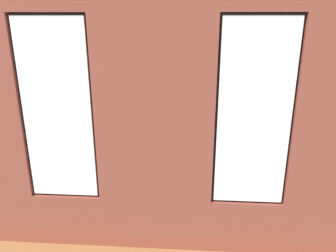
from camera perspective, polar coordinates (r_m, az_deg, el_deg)
The scene contains 16 objects.
ground_plane at distance 6.84m, azimuth 0.21°, elevation -6.65°, with size 7.26×5.95×0.10m, color brown.
brick_wall_with_windows at distance 3.83m, azimuth -2.39°, elevation -1.03°, with size 6.66×0.30×3.22m.
couch_by_window at distance 4.95m, azimuth -1.94°, elevation -12.18°, with size 1.72×0.87×0.80m.
couch_left at distance 6.67m, azimuth 23.22°, elevation -5.34°, with size 0.87×1.96×0.80m.
coffee_table at distance 6.77m, azimuth 0.38°, elevation -2.87°, with size 1.22×0.71×0.45m.
cup_ceramic at distance 6.66m, azimuth -2.83°, elevation -2.19°, with size 0.09×0.09×0.11m, color #B23D38.
candle_jar at distance 6.82m, azimuth -0.85°, elevation -1.67°, with size 0.08×0.08×0.10m, color #B7333D.
remote_black at distance 6.85m, azimuth 3.26°, elevation -1.99°, with size 0.05×0.17×0.02m, color black.
remote_silver at distance 6.64m, azimuth 1.11°, elevation -2.63°, with size 0.05×0.17×0.02m, color #B2B2B7.
media_console at distance 7.18m, azimuth -24.54°, elevation -4.34°, with size 0.94×0.42×0.54m, color black.
tv_flatscreen at distance 6.98m, azimuth -25.22°, elevation 0.57°, with size 1.05×0.20×0.75m.
papasan_chair at distance 8.37m, azimuth -1.90°, elevation 1.75°, with size 1.10×1.10×0.69m.
potted_plant_between_couches at distance 4.89m, azimuth 13.76°, elevation -8.80°, with size 0.58×0.58×1.01m.
potted_plant_near_tv at distance 6.00m, azimuth -24.61°, elevation -3.33°, with size 0.79×0.82×1.24m.
potted_plant_mid_room_small at distance 7.55m, azimuth 4.81°, elevation -1.01°, with size 0.29×0.29×0.51m.
potted_plant_by_left_couch at distance 7.83m, azimuth 17.24°, elevation -1.09°, with size 0.28×0.28×0.48m.
Camera 1 is at (-0.42, 6.17, 2.86)m, focal length 35.00 mm.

